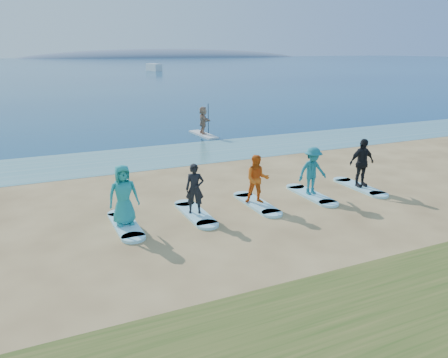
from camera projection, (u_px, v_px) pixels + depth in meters
name	position (u px, v px, depth m)	size (l,w,h in m)	color
ground	(276.00, 227.00, 13.46)	(600.00, 600.00, 0.00)	tan
shallow_water	(170.00, 155.00, 22.60)	(600.00, 600.00, 0.00)	teal
ocean	(37.00, 65.00, 152.69)	(600.00, 600.00, 0.00)	navy
island_ridge	(171.00, 57.00, 312.72)	(220.00, 56.00, 18.00)	slate
paddleboard	(203.00, 135.00, 27.72)	(0.70, 3.00, 0.12)	silver
paddleboarder	(203.00, 120.00, 27.46)	(1.59, 0.51, 1.71)	tan
boat_offshore_b	(154.00, 71.00, 112.05)	(1.81, 6.64, 1.80)	silver
surfboard_0	(125.00, 225.00, 13.47)	(0.70, 2.20, 0.09)	#A4EDFF
student_0	(123.00, 195.00, 13.19)	(0.92, 0.60, 1.87)	teal
surfboard_1	(195.00, 214.00, 14.40)	(0.70, 2.20, 0.09)	#A4EDFF
student_1	(195.00, 189.00, 14.15)	(0.60, 0.39, 1.65)	black
surfboard_2	(257.00, 204.00, 15.33)	(0.70, 2.20, 0.09)	#A4EDFF
student_2	(257.00, 179.00, 15.07)	(0.83, 0.65, 1.71)	orange
surfboard_3	(311.00, 195.00, 16.26)	(0.70, 2.20, 0.09)	#A4EDFF
student_3	(312.00, 171.00, 16.00)	(1.14, 0.66, 1.77)	#1B7283
surfboard_4	(359.00, 187.00, 17.19)	(0.70, 2.20, 0.09)	#A4EDFF
student_4	(362.00, 163.00, 16.91)	(1.11, 0.46, 1.89)	black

